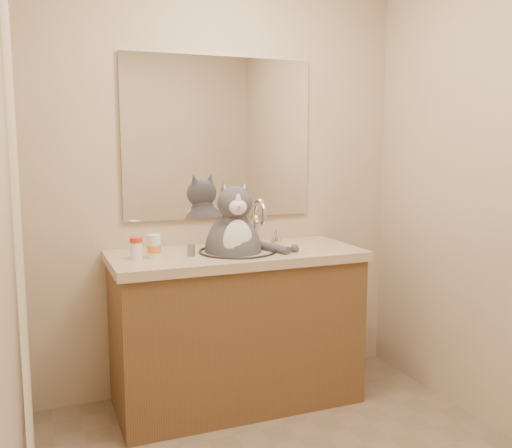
{
  "coord_description": "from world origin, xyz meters",
  "views": [
    {
      "loc": [
        -1.01,
        -1.86,
        1.43
      ],
      "look_at": [
        -0.01,
        0.65,
        1.04
      ],
      "focal_mm": 40.0,
      "sensor_mm": 36.0,
      "label": 1
    }
  ],
  "objects_px": {
    "cat": "(234,246)",
    "grey_canister": "(191,250)",
    "pill_bottle_redcap": "(136,248)",
    "pill_bottle_orange": "(154,247)"
  },
  "relations": [
    {
      "from": "pill_bottle_orange",
      "to": "grey_canister",
      "type": "xyz_separation_m",
      "value": [
        0.18,
        -0.02,
        -0.03
      ]
    },
    {
      "from": "pill_bottle_redcap",
      "to": "pill_bottle_orange",
      "type": "bearing_deg",
      "value": -2.73
    },
    {
      "from": "cat",
      "to": "grey_canister",
      "type": "xyz_separation_m",
      "value": [
        -0.24,
        -0.03,
        -0.0
      ]
    },
    {
      "from": "cat",
      "to": "pill_bottle_redcap",
      "type": "xyz_separation_m",
      "value": [
        -0.52,
        -0.0,
        0.02
      ]
    },
    {
      "from": "grey_canister",
      "to": "pill_bottle_redcap",
      "type": "bearing_deg",
      "value": 174.25
    },
    {
      "from": "pill_bottle_redcap",
      "to": "pill_bottle_orange",
      "type": "relative_size",
      "value": 0.92
    },
    {
      "from": "cat",
      "to": "pill_bottle_redcap",
      "type": "relative_size",
      "value": 5.51
    },
    {
      "from": "cat",
      "to": "pill_bottle_redcap",
      "type": "bearing_deg",
      "value": -173.28
    },
    {
      "from": "cat",
      "to": "pill_bottle_orange",
      "type": "height_order",
      "value": "cat"
    },
    {
      "from": "pill_bottle_orange",
      "to": "grey_canister",
      "type": "distance_m",
      "value": 0.19
    }
  ]
}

